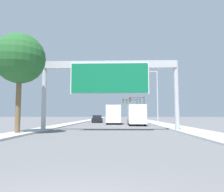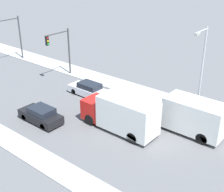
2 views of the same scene
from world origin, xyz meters
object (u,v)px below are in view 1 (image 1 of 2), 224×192
at_px(car_near_left, 97,119).
at_px(palm_tree_foreground, 20,59).
at_px(car_mid_left, 132,119).
at_px(traffic_light_far_intersection, 134,106).
at_px(traffic_light_mid_block, 134,105).
at_px(car_near_center, 116,118).
at_px(truck_box_primary, 136,115).
at_px(traffic_light_near_intersection, 139,105).
at_px(truck_box_secondary, 114,115).
at_px(sign_gantry, 110,76).
at_px(street_lamp_right, 156,93).

height_order(car_near_left, palm_tree_foreground, palm_tree_foreground).
relative_size(car_mid_left, traffic_light_far_intersection, 0.69).
height_order(car_mid_left, traffic_light_mid_block, traffic_light_mid_block).
bearing_deg(car_near_center, truck_box_primary, -84.04).
bearing_deg(traffic_light_near_intersection, traffic_light_mid_block, 92.83).
relative_size(car_near_center, traffic_light_far_intersection, 0.65).
xyz_separation_m(truck_box_secondary, palm_tree_foreground, (-7.36, -20.03, 4.63)).
bearing_deg(sign_gantry, palm_tree_foreground, -155.45).
relative_size(truck_box_primary, street_lamp_right, 0.84).
xyz_separation_m(traffic_light_mid_block, palm_tree_foreground, (-12.46, -43.49, 1.99)).
distance_m(traffic_light_near_intersection, traffic_light_far_intersection, 20.01).
bearing_deg(street_lamp_right, truck_box_primary, -169.18).
bearing_deg(truck_box_secondary, car_near_left, 118.01).
height_order(car_near_center, palm_tree_foreground, palm_tree_foreground).
relative_size(car_near_center, palm_tree_foreground, 0.51).
distance_m(car_near_center, palm_tree_foreground, 49.99).
bearing_deg(car_mid_left, car_near_left, -174.88).
distance_m(car_mid_left, traffic_light_mid_block, 16.71).
distance_m(truck_box_primary, street_lamp_right, 4.63).
bearing_deg(car_near_left, street_lamp_right, -45.91).
bearing_deg(traffic_light_mid_block, car_near_left, -116.99).
bearing_deg(car_near_center, palm_tree_foreground, -98.52).
height_order(truck_box_secondary, palm_tree_foreground, palm_tree_foreground).
bearing_deg(sign_gantry, car_near_center, 90.00).
xyz_separation_m(car_near_left, traffic_light_mid_block, (8.60, 16.88, 3.55)).
bearing_deg(car_near_left, traffic_light_mid_block, 63.01).
relative_size(sign_gantry, street_lamp_right, 1.58).
bearing_deg(street_lamp_right, palm_tree_foreground, -130.71).
relative_size(traffic_light_far_intersection, palm_tree_foreground, 0.79).
bearing_deg(truck_box_secondary, traffic_light_mid_block, 77.74).
xyz_separation_m(car_near_left, truck_box_primary, (7.00, -11.00, 0.85)).
relative_size(truck_box_secondary, traffic_light_near_intersection, 1.20).
distance_m(sign_gantry, car_mid_left, 24.57).
relative_size(truck_box_primary, traffic_light_mid_block, 1.14).
distance_m(car_near_left, truck_box_secondary, 7.51).
bearing_deg(street_lamp_right, truck_box_secondary, 149.82).
relative_size(car_near_center, car_mid_left, 0.94).
height_order(truck_box_primary, traffic_light_mid_block, traffic_light_mid_block).
bearing_deg(car_near_left, car_mid_left, 5.12).
distance_m(traffic_light_near_intersection, palm_tree_foreground, 35.98).
bearing_deg(car_mid_left, truck_box_primary, -90.00).
height_order(sign_gantry, truck_box_secondary, sign_gantry).
xyz_separation_m(sign_gantry, traffic_light_mid_block, (5.10, 40.13, -1.09)).
bearing_deg(car_mid_left, traffic_light_mid_block, 84.38).
bearing_deg(car_near_left, sign_gantry, -81.44).
distance_m(traffic_light_mid_block, palm_tree_foreground, 45.28).
height_order(car_near_center, traffic_light_near_intersection, traffic_light_near_intersection).
bearing_deg(truck_box_secondary, street_lamp_right, -30.18).
bearing_deg(traffic_light_mid_block, street_lamp_right, -86.89).
bearing_deg(truck_box_secondary, car_near_center, 90.00).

